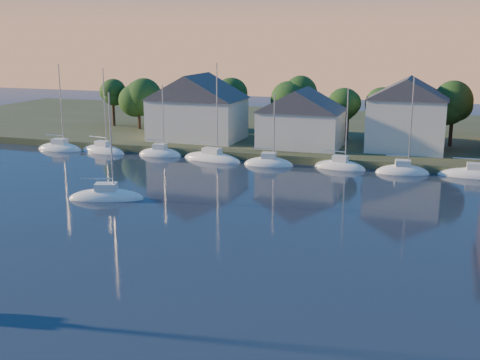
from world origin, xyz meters
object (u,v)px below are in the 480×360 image
at_px(clubhouse_west, 197,106).
at_px(clubhouse_east, 407,113).
at_px(drifting_sailboat_left, 107,198).
at_px(clubhouse_centre, 301,117).

relative_size(clubhouse_west, clubhouse_east, 1.30).
relative_size(clubhouse_east, drifting_sailboat_left, 0.88).
bearing_deg(clubhouse_east, clubhouse_west, -178.09).
height_order(clubhouse_west, clubhouse_centre, clubhouse_west).
bearing_deg(clubhouse_west, clubhouse_east, 1.91).
distance_m(clubhouse_west, clubhouse_centre, 16.05).
relative_size(clubhouse_centre, drifting_sailboat_left, 0.97).
height_order(clubhouse_east, drifting_sailboat_left, drifting_sailboat_left).
bearing_deg(drifting_sailboat_left, clubhouse_west, 77.15).
xyz_separation_m(clubhouse_east, drifting_sailboat_left, (-27.14, -31.70, -5.90)).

